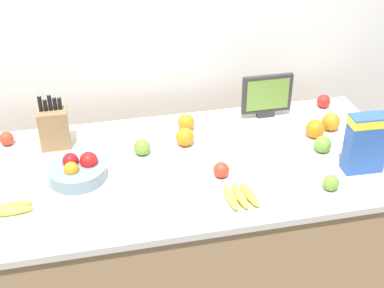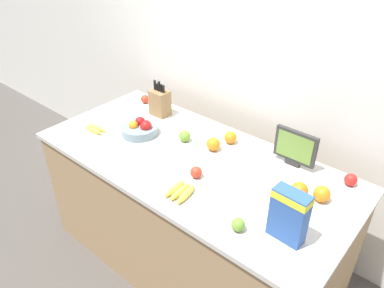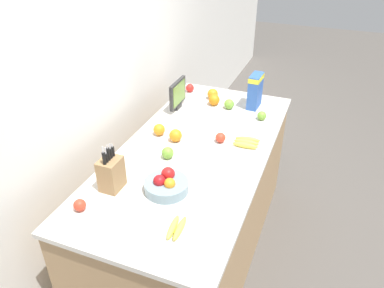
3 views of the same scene
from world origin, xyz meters
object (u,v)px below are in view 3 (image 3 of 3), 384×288
(orange_front_right, at_px, (176,135))
(orange_by_cereal, at_px, (159,130))
(banana_bunch_left, at_px, (176,228))
(apple_middle, at_px, (190,88))
(banana_bunch_right, at_px, (246,142))
(apple_front, at_px, (229,104))
(apple_rightmost, at_px, (168,153))
(orange_back_center, at_px, (214,100))
(orange_mid_right, at_px, (213,94))
(apple_by_knife_block, at_px, (262,116))
(cereal_box, at_px, (255,90))
(small_monitor, at_px, (178,94))
(fruit_bowl, at_px, (166,184))
(apple_leftmost, at_px, (220,138))
(apple_rear, at_px, (80,205))
(knife_block, at_px, (111,173))

(orange_front_right, bearing_deg, orange_by_cereal, 75.94)
(banana_bunch_left, xyz_separation_m, apple_middle, (1.52, 0.54, 0.02))
(banana_bunch_right, distance_m, apple_front, 0.53)
(banana_bunch_right, distance_m, apple_rightmost, 0.53)
(orange_back_center, bearing_deg, orange_mid_right, 24.82)
(apple_by_knife_block, bearing_deg, orange_front_right, 137.39)
(cereal_box, relative_size, orange_by_cereal, 3.27)
(apple_by_knife_block, height_order, apple_front, apple_front)
(small_monitor, bearing_deg, fruit_bowl, -160.28)
(fruit_bowl, distance_m, orange_mid_right, 1.21)
(banana_bunch_left, height_order, apple_middle, apple_middle)
(apple_rightmost, height_order, orange_back_center, orange_back_center)
(apple_rightmost, distance_m, apple_middle, 1.01)
(apple_rightmost, distance_m, orange_front_right, 0.21)
(apple_leftmost, bearing_deg, apple_by_knife_block, -24.26)
(fruit_bowl, relative_size, apple_front, 3.14)
(small_monitor, height_order, orange_by_cereal, small_monitor)
(apple_leftmost, height_order, orange_front_right, orange_front_right)
(apple_middle, xyz_separation_m, orange_mid_right, (-0.07, -0.22, 0.01))
(small_monitor, bearing_deg, apple_leftmost, -127.83)
(orange_by_cereal, xyz_separation_m, orange_mid_right, (0.68, -0.15, 0.00))
(small_monitor, bearing_deg, apple_middle, 5.56)
(apple_leftmost, xyz_separation_m, apple_front, (0.49, 0.09, 0.00))
(banana_bunch_right, distance_m, apple_leftmost, 0.17)
(banana_bunch_right, height_order, apple_by_knife_block, apple_by_knife_block)
(orange_by_cereal, bearing_deg, apple_rear, 176.97)
(banana_bunch_right, xyz_separation_m, orange_by_cereal, (-0.09, 0.58, 0.02))
(orange_front_right, distance_m, orange_back_center, 0.61)
(knife_block, height_order, orange_back_center, knife_block)
(knife_block, xyz_separation_m, orange_by_cereal, (0.61, 0.01, -0.06))
(apple_leftmost, distance_m, apple_front, 0.50)
(banana_bunch_right, bearing_deg, apple_by_knife_block, -2.44)
(orange_front_right, xyz_separation_m, orange_mid_right, (0.71, -0.01, 0.00))
(orange_front_right, bearing_deg, small_monitor, 21.48)
(apple_middle, relative_size, apple_rear, 1.08)
(apple_rightmost, height_order, apple_middle, apple_rightmost)
(cereal_box, height_order, fruit_bowl, cereal_box)
(orange_back_center, bearing_deg, orange_front_right, 174.23)
(orange_back_center, bearing_deg, apple_rightmost, 178.15)
(apple_by_knife_block, xyz_separation_m, apple_middle, (0.27, 0.67, 0.00))
(apple_leftmost, height_order, orange_by_cereal, orange_by_cereal)
(small_monitor, bearing_deg, apple_rear, 179.86)
(apple_rear, bearing_deg, cereal_box, -19.90)
(cereal_box, distance_m, apple_by_knife_block, 0.24)
(small_monitor, xyz_separation_m, orange_back_center, (0.16, -0.24, -0.08))
(cereal_box, distance_m, apple_front, 0.23)
(fruit_bowl, xyz_separation_m, apple_rear, (-0.31, 0.34, -0.01))
(apple_rear, xyz_separation_m, orange_front_right, (0.80, -0.18, 0.01))
(small_monitor, xyz_separation_m, cereal_box, (0.24, -0.54, 0.02))
(apple_rightmost, bearing_deg, orange_mid_right, 1.28)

